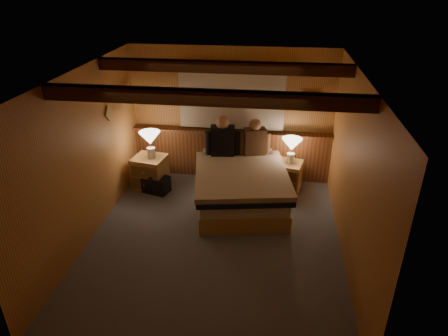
% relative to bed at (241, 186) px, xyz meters
% --- Properties ---
extents(floor, '(4.20, 4.20, 0.00)m').
position_rel_bed_xyz_m(floor, '(-0.28, -1.05, -0.33)').
color(floor, '#484D56').
rests_on(floor, ground).
extents(ceiling, '(4.20, 4.20, 0.00)m').
position_rel_bed_xyz_m(ceiling, '(-0.28, -1.05, 2.07)').
color(ceiling, gold).
rests_on(ceiling, wall_back).
extents(wall_back, '(3.60, 0.00, 3.60)m').
position_rel_bed_xyz_m(wall_back, '(-0.28, 1.05, 0.87)').
color(wall_back, '#CA8E48').
rests_on(wall_back, floor).
extents(wall_left, '(0.00, 4.20, 4.20)m').
position_rel_bed_xyz_m(wall_left, '(-2.08, -1.05, 0.87)').
color(wall_left, '#CA8E48').
rests_on(wall_left, floor).
extents(wall_right, '(0.00, 4.20, 4.20)m').
position_rel_bed_xyz_m(wall_right, '(1.52, -1.05, 0.87)').
color(wall_right, '#CA8E48').
rests_on(wall_right, floor).
extents(wall_front, '(3.60, 0.00, 3.60)m').
position_rel_bed_xyz_m(wall_front, '(-0.28, -3.15, 0.87)').
color(wall_front, '#CA8E48').
rests_on(wall_front, floor).
extents(wainscot, '(3.60, 0.23, 0.94)m').
position_rel_bed_xyz_m(wainscot, '(-0.28, 0.98, 0.15)').
color(wainscot, brown).
rests_on(wainscot, wall_back).
extents(curtain_window, '(2.18, 0.09, 1.11)m').
position_rel_bed_xyz_m(curtain_window, '(-0.28, 0.98, 1.19)').
color(curtain_window, '#412510').
rests_on(curtain_window, wall_back).
extents(ceiling_beams, '(3.60, 1.65, 0.16)m').
position_rel_bed_xyz_m(ceiling_beams, '(-0.28, -0.90, 1.98)').
color(ceiling_beams, '#412510').
rests_on(ceiling_beams, ceiling).
extents(coat_rail, '(0.05, 0.55, 0.24)m').
position_rel_bed_xyz_m(coat_rail, '(-1.99, 0.52, 1.34)').
color(coat_rail, white).
rests_on(coat_rail, wall_left).
extents(framed_print, '(0.30, 0.04, 0.25)m').
position_rel_bed_xyz_m(framed_print, '(1.07, 1.02, 1.22)').
color(framed_print, tan).
rests_on(framed_print, wall_back).
extents(bed, '(1.73, 2.08, 0.64)m').
position_rel_bed_xyz_m(bed, '(0.00, 0.00, 0.00)').
color(bed, tan).
rests_on(bed, floor).
extents(nightstand_left, '(0.61, 0.57, 0.60)m').
position_rel_bed_xyz_m(nightstand_left, '(-1.65, 0.35, -0.03)').
color(nightstand_left, tan).
rests_on(nightstand_left, floor).
extents(nightstand_right, '(0.57, 0.53, 0.54)m').
position_rel_bed_xyz_m(nightstand_right, '(0.76, 0.58, -0.06)').
color(nightstand_right, tan).
rests_on(nightstand_right, floor).
extents(lamp_left, '(0.36, 0.36, 0.47)m').
position_rel_bed_xyz_m(lamp_left, '(-1.60, 0.36, 0.60)').
color(lamp_left, silver).
rests_on(lamp_left, nightstand_left).
extents(lamp_right, '(0.34, 0.34, 0.45)m').
position_rel_bed_xyz_m(lamp_right, '(0.80, 0.59, 0.52)').
color(lamp_right, silver).
rests_on(lamp_right, nightstand_right).
extents(person_left, '(0.60, 0.28, 0.73)m').
position_rel_bed_xyz_m(person_left, '(-0.38, 0.56, 0.60)').
color(person_left, black).
rests_on(person_left, bed).
extents(person_right, '(0.53, 0.30, 0.66)m').
position_rel_bed_xyz_m(person_right, '(0.17, 0.66, 0.57)').
color(person_right, '#4B311E').
rests_on(person_right, bed).
extents(duffel_bag, '(0.54, 0.41, 0.35)m').
position_rel_bed_xyz_m(duffel_bag, '(-1.53, 0.21, -0.18)').
color(duffel_bag, black).
rests_on(duffel_bag, floor).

